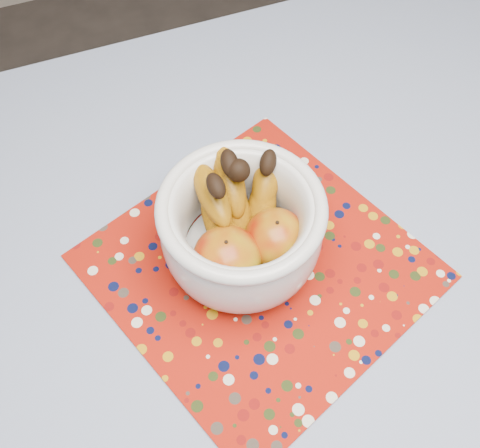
{
  "coord_description": "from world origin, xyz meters",
  "views": [
    {
      "loc": [
        -0.19,
        -0.24,
        1.48
      ],
      "look_at": [
        -0.04,
        0.14,
        0.84
      ],
      "focal_mm": 42.0,
      "sensor_mm": 36.0,
      "label": 1
    }
  ],
  "objects": [
    {
      "name": "table",
      "position": [
        0.0,
        0.0,
        0.67
      ],
      "size": [
        1.2,
        1.2,
        0.75
      ],
      "color": "brown",
      "rests_on": "ground"
    },
    {
      "name": "tablecloth",
      "position": [
        0.0,
        0.0,
        0.76
      ],
      "size": [
        1.32,
        1.32,
        0.01
      ],
      "primitive_type": "cube",
      "color": "slate",
      "rests_on": "table"
    },
    {
      "name": "placemat",
      "position": [
        -0.02,
        0.11,
        0.76
      ],
      "size": [
        0.53,
        0.53,
        0.0
      ],
      "primitive_type": "cube",
      "rotation": [
        0.0,
        0.0,
        0.36
      ],
      "color": "#931308",
      "rests_on": "tablecloth"
    },
    {
      "name": "fruit_bowl",
      "position": [
        -0.03,
        0.14,
        0.84
      ],
      "size": [
        0.24,
        0.23,
        0.17
      ],
      "color": "silver",
      "rests_on": "placemat"
    }
  ]
}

